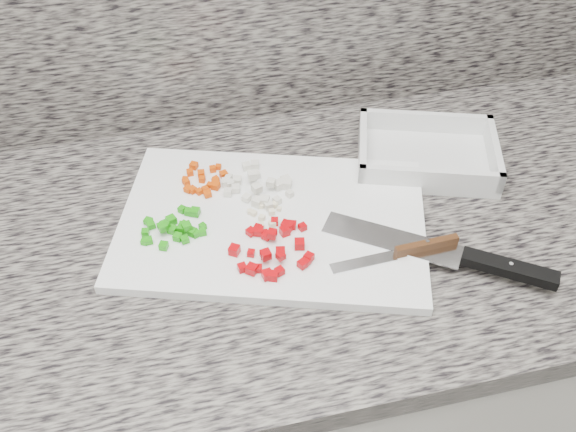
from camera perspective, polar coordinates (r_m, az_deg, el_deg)
The scene contains 11 objects.
cabinet at distance 1.35m, azimuth -5.91°, elevation -15.99°, with size 3.92×0.62×0.86m, color silver.
countertop at distance 0.99m, azimuth -7.80°, elevation -2.99°, with size 3.96×0.64×0.04m, color slate.
cutting_board at distance 0.98m, azimuth -1.40°, elevation -0.54°, with size 0.46×0.31×0.02m, color white.
carrot_pile at distance 1.04m, azimuth -7.47°, elevation 3.17°, with size 0.08×0.09×0.01m.
onion_pile at distance 1.02m, azimuth -2.57°, elevation 2.67°, with size 0.11×0.12×0.02m.
green_pepper_pile at distance 0.97m, azimuth -9.94°, elevation -0.99°, with size 0.10×0.09×0.02m.
red_pepper_pile at distance 0.93m, azimuth -1.29°, elevation -2.81°, with size 0.12×0.12×0.02m.
garlic_pile at distance 0.98m, azimuth -1.91°, elevation 0.04°, with size 0.05×0.06×0.01m.
chef_knife at distance 0.95m, azimuth 15.67°, elevation -3.63°, with size 0.30×0.22×0.02m.
paring_knife at distance 0.94m, azimuth 10.86°, elevation -2.98°, with size 0.19×0.02×0.02m.
tray at distance 1.12m, azimuth 12.22°, elevation 5.30°, with size 0.27×0.23×0.05m.
Camera 1 is at (-0.02, 0.76, 1.60)m, focal length 40.00 mm.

